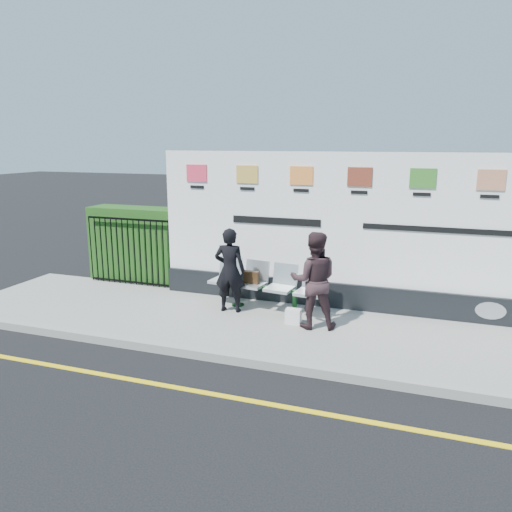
{
  "coord_description": "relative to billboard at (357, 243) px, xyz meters",
  "views": [
    {
      "loc": [
        1.74,
        -5.56,
        3.31
      ],
      "look_at": [
        -1.2,
        2.87,
        1.25
      ],
      "focal_mm": 35.0,
      "sensor_mm": 36.0,
      "label": 1
    }
  ],
  "objects": [
    {
      "name": "bench",
      "position": [
        -1.61,
        -0.67,
        -1.05
      ],
      "size": [
        2.37,
        0.88,
        0.5
      ],
      "primitive_type": null,
      "rotation": [
        0.0,
        0.0,
        -0.13
      ],
      "color": "silver",
      "rests_on": "pavement"
    },
    {
      "name": "kerb",
      "position": [
        -0.5,
        -2.85,
        -1.35
      ],
      "size": [
        14.0,
        0.18,
        0.14
      ],
      "primitive_type": "cube",
      "color": "gray",
      "rests_on": "ground"
    },
    {
      "name": "woman_right",
      "position": [
        -0.54,
        -1.26,
        -0.45
      ],
      "size": [
        0.97,
        0.84,
        1.7
      ],
      "primitive_type": "imported",
      "rotation": [
        0.0,
        0.0,
        3.41
      ],
      "color": "#332125",
      "rests_on": "pavement"
    },
    {
      "name": "billboard",
      "position": [
        0.0,
        0.0,
        0.0
      ],
      "size": [
        8.0,
        0.3,
        3.0
      ],
      "color": "black",
      "rests_on": "pavement"
    },
    {
      "name": "ground",
      "position": [
        -0.5,
        -3.85,
        -1.42
      ],
      "size": [
        80.0,
        80.0,
        0.0
      ],
      "primitive_type": "plane",
      "color": "black"
    },
    {
      "name": "railing",
      "position": [
        -5.08,
        -0.0,
        -0.53
      ],
      "size": [
        2.05,
        0.06,
        1.54
      ],
      "primitive_type": null,
      "color": "black",
      "rests_on": "pavement"
    },
    {
      "name": "hedge",
      "position": [
        -5.08,
        0.45,
        -0.45
      ],
      "size": [
        2.35,
        0.7,
        1.7
      ],
      "primitive_type": "cube",
      "color": "#204C16",
      "rests_on": "pavement"
    },
    {
      "name": "handbag_brown",
      "position": [
        -1.92,
        -0.63,
        -0.68
      ],
      "size": [
        0.31,
        0.14,
        0.24
      ],
      "primitive_type": "cube",
      "rotation": [
        0.0,
        0.0,
        -0.05
      ],
      "color": "#321E0D",
      "rests_on": "bench"
    },
    {
      "name": "woman_left",
      "position": [
        -2.23,
        -0.95,
        -0.49
      ],
      "size": [
        0.63,
        0.45,
        1.62
      ],
      "primitive_type": "imported",
      "rotation": [
        0.0,
        0.0,
        3.26
      ],
      "color": "black",
      "rests_on": "pavement"
    },
    {
      "name": "yellow_line",
      "position": [
        -0.5,
        -3.85,
        -1.42
      ],
      "size": [
        14.0,
        0.1,
        0.01
      ],
      "primitive_type": "cube",
      "color": "yellow",
      "rests_on": "ground"
    },
    {
      "name": "pavement",
      "position": [
        -0.5,
        -1.35,
        -1.36
      ],
      "size": [
        14.0,
        3.0,
        0.12
      ],
      "primitive_type": "cube",
      "color": "gray",
      "rests_on": "ground"
    },
    {
      "name": "carrier_bag_white",
      "position": [
        -0.91,
        -1.23,
        -1.16
      ],
      "size": [
        0.27,
        0.16,
        0.27
      ],
      "primitive_type": "cube",
      "color": "silver",
      "rests_on": "pavement"
    }
  ]
}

